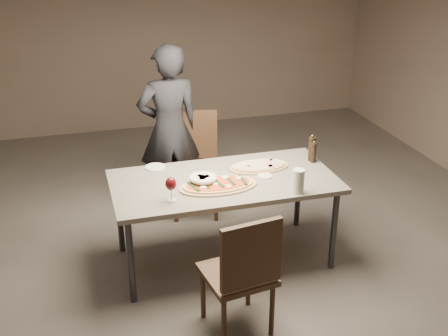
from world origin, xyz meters
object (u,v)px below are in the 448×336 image
object	(u,v)px
ham_pizza	(259,166)
chair_near	(243,270)
diner	(169,130)
zucchini_pizza	(218,185)
bread_basket	(203,180)
carafe	(298,181)
chair_far	(195,157)
pepper_mill_left	(312,148)
dining_table	(224,186)

from	to	relation	value
ham_pizza	chair_near	world-z (taller)	chair_near
chair_near	diner	xyz separation A→B (m)	(-0.10, 2.00, 0.30)
zucchini_pizza	chair_near	size ratio (longest dim) A/B	0.67
bread_basket	chair_near	size ratio (longest dim) A/B	0.23
zucchini_pizza	carafe	xyz separation A→B (m)	(0.56, -0.26, 0.08)
zucchini_pizza	carafe	world-z (taller)	carafe
bread_basket	chair_far	distance (m)	1.08
zucchini_pizza	chair_near	xyz separation A→B (m)	(-0.06, -0.82, -0.24)
chair_near	chair_far	distance (m)	1.92
carafe	chair_far	world-z (taller)	chair_far
bread_basket	pepper_mill_left	size ratio (longest dim) A/B	0.93
ham_pizza	carafe	bearing A→B (deg)	-62.40
ham_pizza	diner	xyz separation A→B (m)	(-0.58, 0.93, 0.06)
dining_table	zucchini_pizza	distance (m)	0.16
dining_table	carafe	xyz separation A→B (m)	(0.48, -0.38, 0.15)
ham_pizza	pepper_mill_left	size ratio (longest dim) A/B	2.19
ham_pizza	chair_near	bearing A→B (deg)	-100.85
ham_pizza	zucchini_pizza	bearing A→B (deg)	-135.48
chair_near	diner	world-z (taller)	diner
pepper_mill_left	carafe	bearing A→B (deg)	-122.75
dining_table	chair_near	distance (m)	0.96
diner	carafe	bearing A→B (deg)	115.00
dining_table	diner	distance (m)	1.10
dining_table	zucchini_pizza	size ratio (longest dim) A/B	2.88
diner	bread_basket	bearing A→B (deg)	91.35
carafe	chair_far	bearing A→B (deg)	109.90
dining_table	carafe	world-z (taller)	carafe
ham_pizza	chair_near	size ratio (longest dim) A/B	0.55
carafe	chair_near	bearing A→B (deg)	-137.79
dining_table	carafe	distance (m)	0.63
carafe	bread_basket	bearing A→B (deg)	153.86
zucchini_pizza	ham_pizza	xyz separation A→B (m)	(0.42, 0.26, -0.00)
bread_basket	chair_far	world-z (taller)	chair_far
zucchini_pizza	pepper_mill_left	distance (m)	0.96
dining_table	chair_far	bearing A→B (deg)	90.82
zucchini_pizza	chair_near	distance (m)	0.86
carafe	diner	distance (m)	1.61
zucchini_pizza	pepper_mill_left	world-z (taller)	pepper_mill_left
dining_table	chair_far	distance (m)	0.99
zucchini_pizza	diner	bearing A→B (deg)	75.54
dining_table	diner	bearing A→B (deg)	102.61
pepper_mill_left	dining_table	bearing A→B (deg)	-168.57
zucchini_pizza	diner	distance (m)	1.20
ham_pizza	bread_basket	bearing A→B (deg)	-146.69
ham_pizza	bread_basket	world-z (taller)	bread_basket
pepper_mill_left	zucchini_pizza	bearing A→B (deg)	-162.53
zucchini_pizza	pepper_mill_left	bearing A→B (deg)	-4.63
chair_near	carafe	bearing A→B (deg)	33.88
zucchini_pizza	carafe	bearing A→B (deg)	-47.26
chair_far	diner	size ratio (longest dim) A/B	0.60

